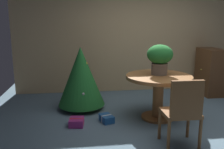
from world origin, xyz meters
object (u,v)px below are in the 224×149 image
object	(u,v)px
round_dining_table	(158,86)
wooden_chair_near	(183,109)
holiday_tree	(81,76)
gift_box_purple	(77,122)
gift_box_blue	(107,118)
wooden_cabinet	(210,72)
flower_vase	(160,57)

from	to	relation	value
round_dining_table	wooden_chair_near	bearing A→B (deg)	-90.00
round_dining_table	wooden_chair_near	distance (m)	1.03
holiday_tree	gift_box_purple	size ratio (longest dim) A/B	4.30
wooden_chair_near	gift_box_purple	distance (m)	1.74
gift_box_purple	gift_box_blue	world-z (taller)	gift_box_purple
wooden_cabinet	gift_box_blue	bearing A→B (deg)	-152.54
round_dining_table	flower_vase	bearing A→B (deg)	69.63
flower_vase	gift_box_blue	bearing A→B (deg)	-172.86
round_dining_table	gift_box_blue	distance (m)	1.05
holiday_tree	flower_vase	bearing A→B (deg)	-24.02
flower_vase	wooden_chair_near	distance (m)	1.23
gift_box_purple	gift_box_blue	size ratio (longest dim) A/B	0.89
wooden_cabinet	flower_vase	bearing A→B (deg)	-143.31
flower_vase	gift_box_blue	size ratio (longest dim) A/B	1.64
gift_box_blue	wooden_cabinet	bearing A→B (deg)	27.46
wooden_chair_near	gift_box_blue	distance (m)	1.42
holiday_tree	round_dining_table	bearing A→B (deg)	-26.98
holiday_tree	gift_box_purple	world-z (taller)	holiday_tree
flower_vase	wooden_chair_near	xyz separation A→B (m)	(-0.03, -1.10, -0.55)
wooden_chair_near	flower_vase	bearing A→B (deg)	88.60
flower_vase	gift_box_purple	xyz separation A→B (m)	(-1.44, -0.21, -1.02)
gift_box_purple	wooden_cabinet	world-z (taller)	wooden_cabinet
gift_box_blue	round_dining_table	bearing A→B (deg)	2.84
flower_vase	holiday_tree	distance (m)	1.54
round_dining_table	flower_vase	xyz separation A→B (m)	(0.03, 0.07, 0.50)
holiday_tree	gift_box_blue	bearing A→B (deg)	-60.01
holiday_tree	wooden_cabinet	xyz separation A→B (m)	(2.99, 0.62, -0.11)
wooden_chair_near	wooden_cabinet	world-z (taller)	wooden_cabinet
round_dining_table	holiday_tree	bearing A→B (deg)	153.02
gift_box_purple	wooden_cabinet	bearing A→B (deg)	24.93
gift_box_blue	wooden_cabinet	xyz separation A→B (m)	(2.58, 1.34, 0.48)
wooden_chair_near	gift_box_purple	size ratio (longest dim) A/B	3.38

